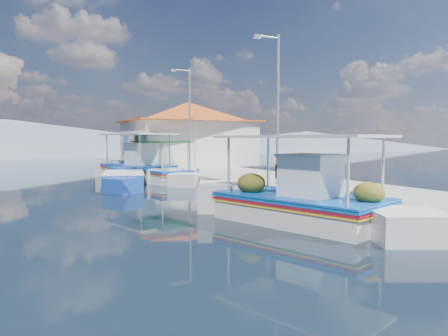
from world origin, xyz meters
name	(u,v)px	position (x,y,z in m)	size (l,w,h in m)	color
ground	(194,213)	(0.00, 0.00, 0.00)	(160.00, 160.00, 0.00)	black
quay	(252,180)	(5.90, 6.00, 0.25)	(5.00, 44.00, 0.50)	#A4A299
bollards	(223,175)	(3.80, 5.25, 0.65)	(0.20, 17.20, 0.30)	#A5A8AD
main_caique	(300,204)	(2.05, -2.72, 0.52)	(3.97, 7.86, 2.71)	silver
caique_green_canopy	(161,175)	(2.26, 9.49, 0.37)	(2.64, 6.51, 2.47)	silver
caique_blue_hull	(123,181)	(-0.18, 8.07, 0.30)	(2.91, 6.04, 1.11)	#1B43A6
caique_far	(138,170)	(1.68, 11.96, 0.55)	(3.78, 8.17, 2.95)	silver
harbor_building	(188,133)	(6.20, 15.00, 2.78)	(10.49, 10.49, 4.40)	silver
lamp_post_near	(276,101)	(4.51, 2.00, 3.85)	(1.21, 0.14, 6.00)	#A5A8AD
lamp_post_far	(188,113)	(4.51, 11.00, 3.85)	(1.21, 0.14, 6.00)	#A5A8AD
mountain_ridge	(88,141)	(6.54, 56.00, 2.04)	(171.40, 96.00, 5.50)	gray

